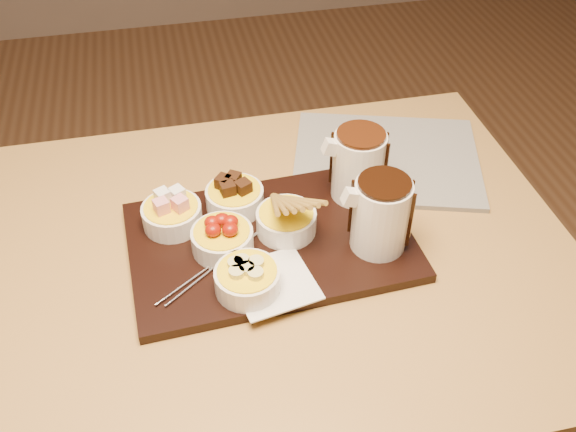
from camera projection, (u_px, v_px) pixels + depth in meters
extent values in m
cube|color=#A67C3D|center=(215.00, 267.00, 1.06)|extent=(1.20, 0.80, 0.04)
cylinder|color=#A67C3D|center=(418.00, 241.00, 1.65)|extent=(0.06, 0.06, 0.71)
cube|color=black|center=(270.00, 241.00, 1.06)|extent=(0.47, 0.32, 0.02)
cube|color=white|center=(273.00, 283.00, 0.98)|extent=(0.14, 0.14, 0.00)
cylinder|color=white|center=(172.00, 216.00, 1.07)|extent=(0.10, 0.10, 0.04)
cylinder|color=white|center=(235.00, 199.00, 1.10)|extent=(0.10, 0.10, 0.04)
cylinder|color=white|center=(222.00, 240.00, 1.03)|extent=(0.10, 0.10, 0.04)
cylinder|color=white|center=(286.00, 222.00, 1.06)|extent=(0.10, 0.10, 0.04)
cylinder|color=white|center=(247.00, 280.00, 0.96)|extent=(0.10, 0.10, 0.04)
cylinder|color=silver|center=(381.00, 216.00, 1.01)|extent=(0.09, 0.09, 0.12)
cylinder|color=silver|center=(358.00, 166.00, 1.10)|extent=(0.09, 0.09, 0.12)
cube|color=beige|center=(386.00, 158.00, 1.24)|extent=(0.42, 0.37, 0.01)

